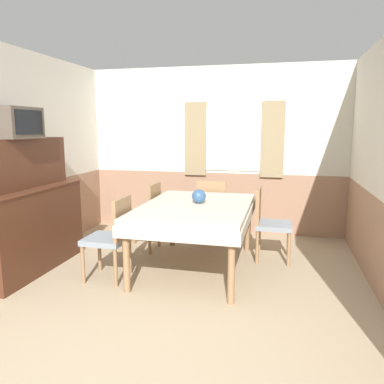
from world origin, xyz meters
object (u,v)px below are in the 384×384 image
vase (199,196)px  chair_left_near (112,235)px  chair_right_far (269,221)px  chair_head_window (213,208)px  dining_table (196,213)px  chair_left_far (146,214)px  tv (18,123)px  sideboard (29,215)px

vase → chair_left_near: bearing=-143.3°
chair_right_far → chair_head_window: same height
chair_left_near → chair_head_window: 1.82m
chair_right_far → vase: vase is taller
dining_table → vase: vase is taller
chair_left_far → tv: tv is taller
dining_table → chair_right_far: chair_right_far is taller
dining_table → chair_left_near: bearing=-147.5°
chair_left_far → vase: (0.84, -0.42, 0.35)m
sideboard → tv: bearing=-74.5°
chair_right_far → vase: size_ratio=5.48×
chair_left_far → sideboard: bearing=133.9°
chair_right_far → chair_head_window: size_ratio=1.00×
chair_right_far → chair_head_window: 1.00m
dining_table → chair_head_window: 1.11m
chair_head_window → dining_table: bearing=-90.0°
chair_left_far → chair_left_near: bearing=-180.0°
chair_head_window → sideboard: bearing=-139.8°
chair_head_window → chair_left_far: 1.00m
chair_left_near → chair_right_far: 1.95m
dining_table → chair_left_far: 0.99m
chair_right_far → sideboard: 2.89m
chair_head_window → tv: bearing=-137.7°
chair_head_window → chair_left_far: (-0.82, -0.57, 0.00)m
chair_head_window → chair_left_far: same height
dining_table → sideboard: bearing=-165.3°
dining_table → tv: 2.20m
vase → tv: bearing=-159.8°
sideboard → tv: (0.03, -0.09, 1.05)m
chair_left_far → vase: size_ratio=5.48×
dining_table → tv: bearing=-162.4°
tv → chair_head_window: bearing=42.3°
tv → vase: 2.16m
chair_left_near → sideboard: size_ratio=0.60×
chair_left_near → tv: 1.59m
tv → vase: bearing=20.2°
dining_table → sideboard: sideboard is taller
chair_left_near → chair_head_window: same height
sideboard → chair_right_far: bearing=20.6°
chair_right_far → sideboard: (-2.70, -1.02, 0.16)m
chair_left_near → chair_right_far: (1.65, 1.05, 0.00)m
chair_head_window → vase: size_ratio=5.48×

